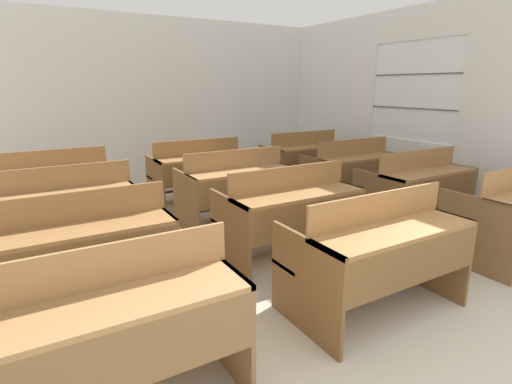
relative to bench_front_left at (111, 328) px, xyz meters
name	(u,v)px	position (x,y,z in m)	size (l,w,h in m)	color
wall_back	(159,102)	(1.83, 4.90, 0.90)	(5.99, 0.06, 2.75)	silver
wall_right_with_window	(443,108)	(4.79, 1.63, 0.88)	(0.06, 6.39, 2.75)	silver
bench_front_left	(111,328)	(0.00, 0.00, 0.00)	(1.29, 0.76, 0.92)	brown
bench_front_center	(378,251)	(1.89, 0.01, 0.00)	(1.29, 0.76, 0.92)	brown
bench_second_left	(82,250)	(0.02, 1.13, 0.00)	(1.29, 0.76, 0.92)	brown
bench_second_center	(290,212)	(1.88, 1.11, 0.00)	(1.29, 0.76, 0.92)	brown
bench_second_right	(417,187)	(3.75, 1.13, 0.00)	(1.29, 0.76, 0.92)	brown
bench_third_left	(65,211)	(0.01, 2.24, 0.00)	(1.29, 0.76, 0.92)	brown
bench_third_center	(236,186)	(1.90, 2.26, 0.00)	(1.29, 0.76, 0.92)	brown
bench_third_right	(353,170)	(3.79, 2.25, 0.00)	(1.29, 0.76, 0.92)	brown
bench_back_left	(53,186)	(-0.01, 3.39, 0.00)	(1.29, 0.76, 0.92)	brown
bench_back_center	(199,170)	(1.88, 3.36, 0.00)	(1.29, 0.76, 0.92)	brown
bench_back_right	(304,158)	(3.78, 3.38, 0.00)	(1.29, 0.76, 0.92)	brown
wastepaper_bin	(310,167)	(4.47, 4.09, -0.33)	(0.30, 0.30, 0.28)	#474C51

